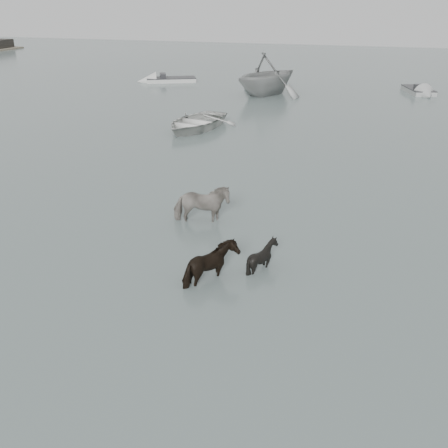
{
  "coord_description": "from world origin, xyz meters",
  "views": [
    {
      "loc": [
        2.02,
        -11.51,
        7.05
      ],
      "look_at": [
        -1.68,
        1.06,
        1.0
      ],
      "focal_mm": 40.0,
      "sensor_mm": 36.0,
      "label": 1
    }
  ],
  "objects_px": {
    "pony_pinto": "(201,200)",
    "rowboat_lead": "(195,120)",
    "pony_dark": "(212,258)",
    "pony_black": "(263,250)"
  },
  "relations": [
    {
      "from": "pony_black",
      "to": "rowboat_lead",
      "type": "relative_size",
      "value": 0.22
    },
    {
      "from": "pony_dark",
      "to": "rowboat_lead",
      "type": "height_order",
      "value": "pony_dark"
    },
    {
      "from": "pony_pinto",
      "to": "pony_dark",
      "type": "height_order",
      "value": "pony_pinto"
    },
    {
      "from": "pony_black",
      "to": "rowboat_lead",
      "type": "distance_m",
      "value": 16.25
    },
    {
      "from": "pony_black",
      "to": "rowboat_lead",
      "type": "bearing_deg",
      "value": 7.23
    },
    {
      "from": "pony_dark",
      "to": "pony_black",
      "type": "relative_size",
      "value": 1.25
    },
    {
      "from": "pony_dark",
      "to": "rowboat_lead",
      "type": "distance_m",
      "value": 16.8
    },
    {
      "from": "rowboat_lead",
      "to": "pony_dark",
      "type": "bearing_deg",
      "value": -57.16
    },
    {
      "from": "pony_pinto",
      "to": "rowboat_lead",
      "type": "relative_size",
      "value": 0.39
    },
    {
      "from": "pony_dark",
      "to": "rowboat_lead",
      "type": "xyz_separation_m",
      "value": [
        -5.99,
        15.7,
        -0.17
      ]
    }
  ]
}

